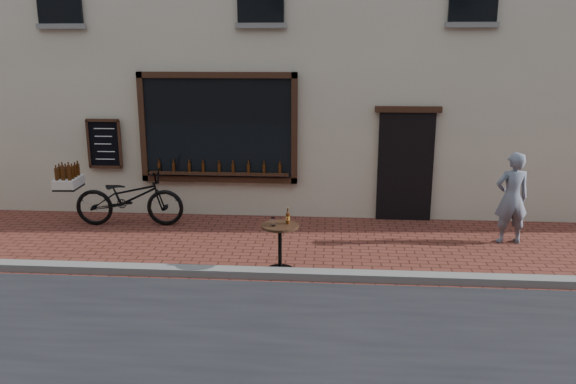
{
  "coord_description": "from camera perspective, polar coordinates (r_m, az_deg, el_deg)",
  "views": [
    {
      "loc": [
        0.4,
        -7.78,
        3.35
      ],
      "look_at": [
        -0.3,
        1.2,
        1.1
      ],
      "focal_mm": 35.0,
      "sensor_mm": 36.0,
      "label": 1
    }
  ],
  "objects": [
    {
      "name": "cargo_bicycle",
      "position": [
        11.51,
        -16.02,
        -0.5
      ],
      "size": [
        2.49,
        0.89,
        1.2
      ],
      "rotation": [
        0.0,
        0.0,
        1.64
      ],
      "color": "black",
      "rests_on": "ground"
    },
    {
      "name": "kerb",
      "position": [
        8.64,
        1.46,
        -8.36
      ],
      "size": [
        90.0,
        0.25,
        0.12
      ],
      "primitive_type": "cube",
      "color": "slate",
      "rests_on": "ground"
    },
    {
      "name": "pedestrian",
      "position": [
        10.74,
        21.77,
        -0.57
      ],
      "size": [
        0.65,
        0.47,
        1.66
      ],
      "primitive_type": "imported",
      "rotation": [
        0.0,
        0.0,
        3.26
      ],
      "color": "slate",
      "rests_on": "ground"
    },
    {
      "name": "ground",
      "position": [
        8.48,
        1.39,
        -9.25
      ],
      "size": [
        90.0,
        90.0,
        0.0
      ],
      "primitive_type": "plane",
      "color": "#5D291E",
      "rests_on": "ground"
    },
    {
      "name": "bistro_table",
      "position": [
        8.75,
        -0.81,
        -4.7
      ],
      "size": [
        0.59,
        0.59,
        1.01
      ],
      "color": "black",
      "rests_on": "ground"
    }
  ]
}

